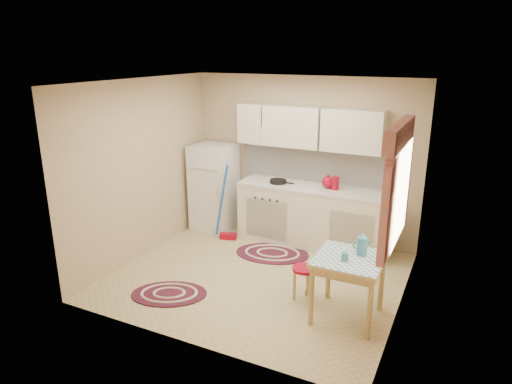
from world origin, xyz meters
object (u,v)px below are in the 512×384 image
Objects in this scene: table at (348,288)px; stool at (304,284)px; fridge at (214,187)px; base_cabinets at (312,217)px.

stool is at bearing 165.62° from table.
stool is (2.14, -1.54, -0.49)m from fridge.
fridge is 1.94× the size of table.
stool is at bearing -74.14° from base_cabinets.
table is (2.69, -1.68, -0.34)m from fridge.
table is 1.71× the size of stool.
stool is (0.45, -1.59, -0.23)m from base_cabinets.
table is at bearing -31.98° from fridge.
fridge is at bearing 144.24° from stool.
base_cabinets reaches higher than stool.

